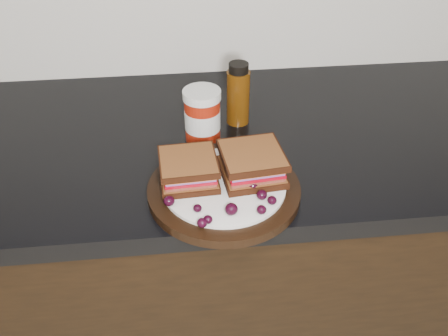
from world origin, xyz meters
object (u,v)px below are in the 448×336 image
(condiment_jar, at_px, (202,116))
(oil_bottle, at_px, (238,94))
(sandwich_left, at_px, (189,170))
(plate, at_px, (224,190))

(condiment_jar, height_order, oil_bottle, oil_bottle)
(oil_bottle, bearing_deg, condiment_jar, -143.19)
(sandwich_left, bearing_deg, oil_bottle, 59.18)
(condiment_jar, distance_m, oil_bottle, 0.10)
(sandwich_left, xyz_separation_m, oil_bottle, (0.12, 0.23, 0.02))
(oil_bottle, bearing_deg, plate, -102.99)
(plate, bearing_deg, condiment_jar, 97.67)
(sandwich_left, bearing_deg, condiment_jar, 74.17)
(plate, relative_size, sandwich_left, 2.71)
(plate, xyz_separation_m, condiment_jar, (-0.03, 0.19, 0.05))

